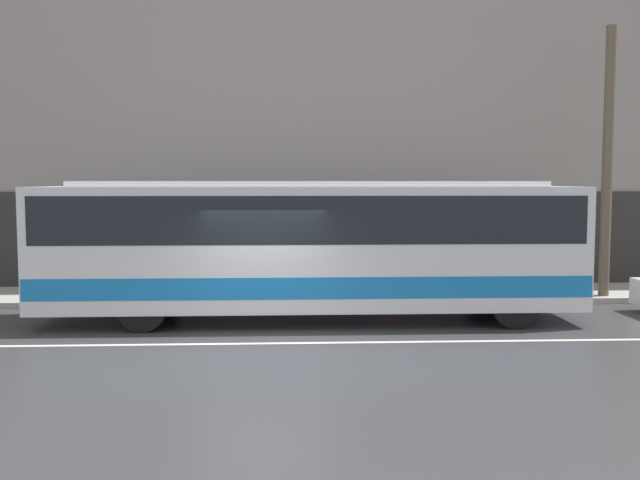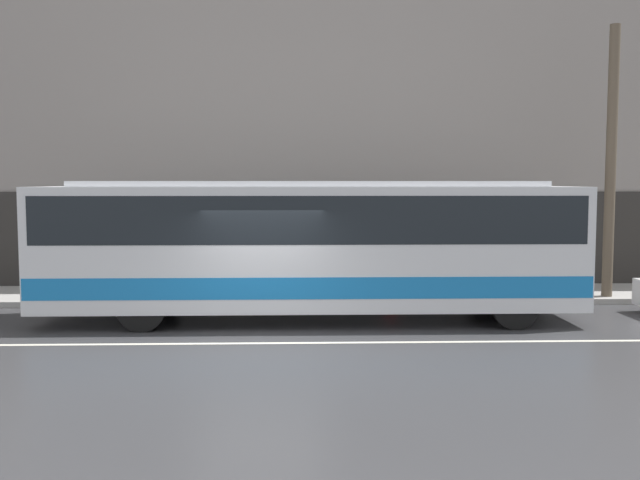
{
  "view_description": "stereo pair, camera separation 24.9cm",
  "coord_description": "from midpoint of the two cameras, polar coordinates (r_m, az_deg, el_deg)",
  "views": [
    {
      "loc": [
        0.47,
        -13.38,
        3.06
      ],
      "look_at": [
        1.21,
        2.29,
        1.79
      ],
      "focal_mm": 40.0,
      "sensor_mm": 36.0,
      "label": 1
    },
    {
      "loc": [
        0.72,
        -13.39,
        3.06
      ],
      "look_at": [
        1.21,
        2.29,
        1.79
      ],
      "focal_mm": 40.0,
      "sensor_mm": 36.0,
      "label": 2
    }
  ],
  "objects": [
    {
      "name": "pedestrian_waiting",
      "position": [
        18.9,
        5.1,
        -1.88
      ],
      "size": [
        0.36,
        0.36,
        1.66
      ],
      "color": "maroon",
      "rests_on": "sidewalk"
    },
    {
      "name": "transit_bus",
      "position": [
        15.73,
        -1.27,
        -0.18
      ],
      "size": [
        11.76,
        2.55,
        3.09
      ],
      "color": "silver",
      "rests_on": "ground_plane"
    },
    {
      "name": "building_facade",
      "position": [
        20.51,
        -4.45,
        12.27
      ],
      "size": [
        60.0,
        0.35,
        11.99
      ],
      "color": "gray",
      "rests_on": "ground_plane"
    },
    {
      "name": "ground_plane",
      "position": [
        13.75,
        -5.18,
        -8.26
      ],
      "size": [
        60.0,
        60.0,
        0.0
      ],
      "primitive_type": "plane",
      "color": "#38383A"
    },
    {
      "name": "sidewalk",
      "position": [
        19.03,
        -4.48,
        -4.41
      ],
      "size": [
        60.0,
        2.79,
        0.15
      ],
      "color": "#A09E99",
      "rests_on": "ground_plane"
    },
    {
      "name": "utility_pole_near",
      "position": [
        19.58,
        21.68,
        5.8
      ],
      "size": [
        0.26,
        0.26,
        6.84
      ],
      "color": "brown",
      "rests_on": "sidewalk"
    },
    {
      "name": "lane_stripe",
      "position": [
        13.74,
        -5.18,
        -8.24
      ],
      "size": [
        54.0,
        0.14,
        0.01
      ],
      "color": "beige",
      "rests_on": "ground_plane"
    }
  ]
}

